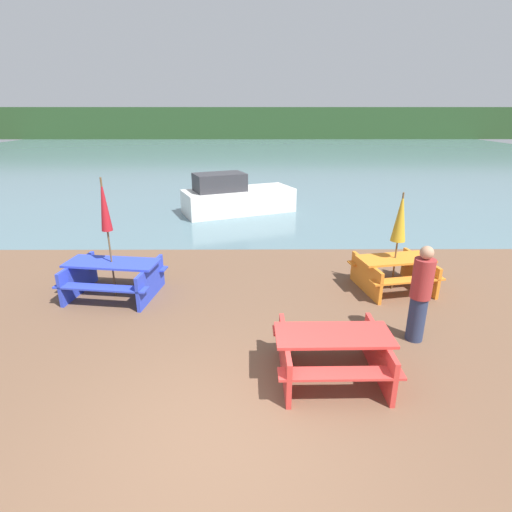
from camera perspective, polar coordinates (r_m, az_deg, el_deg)
ground_plane at (r=5.19m, az=-5.43°, el=-25.37°), size 60.00×60.00×0.00m
water at (r=35.79m, az=-1.01°, el=14.25°), size 60.00×50.00×0.00m
far_treeline at (r=55.62m, az=-0.77°, el=18.44°), size 80.00×1.60×4.00m
picnic_table_red at (r=6.00m, az=10.85°, el=-13.13°), size 1.67×1.40×0.72m
picnic_table_blue at (r=8.84m, az=-19.69°, el=-2.58°), size 2.05×1.62×0.75m
picnic_table_orange at (r=9.13m, az=19.07°, el=-1.92°), size 1.79×1.65×0.72m
umbrella_gold at (r=8.78m, az=19.93°, el=5.15°), size 0.30×0.30×2.13m
umbrella_crimson at (r=8.41m, az=-20.85°, el=6.61°), size 0.22×0.22×2.49m
boat at (r=15.23m, az=-2.96°, el=8.34°), size 4.40×3.06×1.52m
person at (r=7.12m, az=22.42°, el=-5.09°), size 0.34×0.34×1.68m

